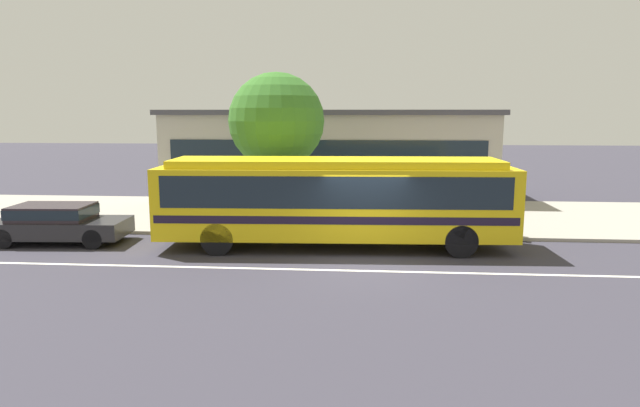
% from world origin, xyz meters
% --- Properties ---
extents(ground_plane, '(120.00, 120.00, 0.00)m').
position_xyz_m(ground_plane, '(0.00, 0.00, 0.00)').
color(ground_plane, '#35333E').
extents(sidewalk_slab, '(60.00, 8.00, 0.12)m').
position_xyz_m(sidewalk_slab, '(0.00, 7.15, 0.06)').
color(sidewalk_slab, gray).
rests_on(sidewalk_slab, ground_plane).
extents(lane_stripe_center, '(56.00, 0.16, 0.01)m').
position_xyz_m(lane_stripe_center, '(0.00, -0.80, 0.00)').
color(lane_stripe_center, silver).
rests_on(lane_stripe_center, ground_plane).
extents(transit_bus, '(11.24, 2.94, 2.86)m').
position_xyz_m(transit_bus, '(-0.96, 1.80, 1.67)').
color(transit_bus, gold).
rests_on(transit_bus, ground_plane).
extents(sedan_behind_bus, '(4.46, 2.07, 1.29)m').
position_xyz_m(sedan_behind_bus, '(-10.23, 1.72, 0.72)').
color(sedan_behind_bus, '#262528').
rests_on(sedan_behind_bus, ground_plane).
extents(pedestrian_waiting_near_sign, '(0.44, 0.44, 1.66)m').
position_xyz_m(pedestrian_waiting_near_sign, '(1.91, 4.96, 1.09)').
color(pedestrian_waiting_near_sign, '#766251').
rests_on(pedestrian_waiting_near_sign, sidewalk_slab).
extents(pedestrian_walking_along_curb, '(0.47, 0.47, 1.70)m').
position_xyz_m(pedestrian_walking_along_curb, '(-3.33, 4.21, 1.11)').
color(pedestrian_walking_along_curb, '#765A51').
rests_on(pedestrian_walking_along_curb, sidewalk_slab).
extents(bus_stop_sign, '(0.11, 0.44, 2.51)m').
position_xyz_m(bus_stop_sign, '(4.26, 3.78, 1.73)').
color(bus_stop_sign, gray).
rests_on(bus_stop_sign, sidewalk_slab).
extents(street_tree_near_stop, '(3.61, 3.61, 5.69)m').
position_xyz_m(street_tree_near_stop, '(-3.37, 5.28, 3.98)').
color(street_tree_near_stop, brown).
rests_on(street_tree_near_stop, sidewalk_slab).
extents(station_building, '(16.28, 7.34, 4.43)m').
position_xyz_m(station_building, '(-1.81, 13.22, 2.23)').
color(station_building, '#A69F94').
rests_on(station_building, ground_plane).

